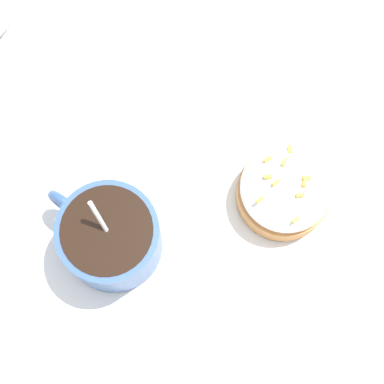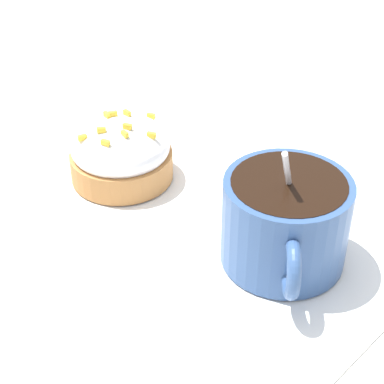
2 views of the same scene
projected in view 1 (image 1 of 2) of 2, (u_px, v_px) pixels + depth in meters
ground_plane at (196, 212)px, 0.61m from camera, size 3.00×3.00×0.00m
paper_napkin at (196, 212)px, 0.60m from camera, size 0.36×0.36×0.00m
coffee_cup at (110, 237)px, 0.56m from camera, size 0.09×0.10×0.10m
frosted_pastry at (285, 190)px, 0.58m from camera, size 0.09×0.09×0.06m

